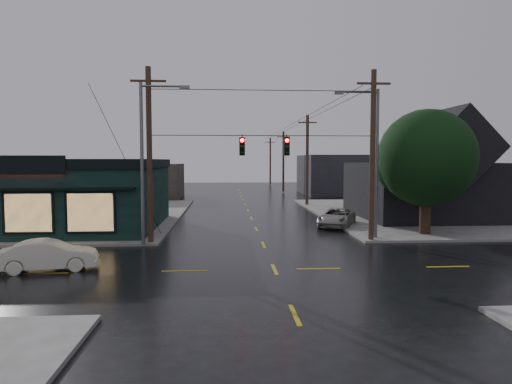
{
  "coord_description": "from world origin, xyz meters",
  "views": [
    {
      "loc": [
        -2.17,
        -19.96,
        4.88
      ],
      "look_at": [
        -0.42,
        6.15,
        3.05
      ],
      "focal_mm": 32.0,
      "sensor_mm": 36.0,
      "label": 1
    }
  ],
  "objects": [
    {
      "name": "pizza_shop",
      "position": [
        -15.0,
        12.94,
        2.56
      ],
      "size": [
        16.3,
        12.34,
        4.9
      ],
      "color": "black",
      "rests_on": "ground"
    },
    {
      "name": "utility_pole_far_b",
      "position": [
        6.5,
        48.0,
        0.0
      ],
      "size": [
        2.0,
        0.32,
        9.15
      ],
      "primitive_type": null,
      "color": "#311D16",
      "rests_on": "ground"
    },
    {
      "name": "streetlight_nw",
      "position": [
        -6.8,
        5.8,
        0.0
      ],
      "size": [
        5.4,
        0.3,
        9.15
      ],
      "primitive_type": null,
      "color": "#5D5F61",
      "rests_on": "ground"
    },
    {
      "name": "corner_tree",
      "position": [
        10.64,
        8.36,
        5.01
      ],
      "size": [
        6.19,
        6.19,
        7.98
      ],
      "color": "black",
      "rests_on": "ground"
    },
    {
      "name": "utility_pole_nw",
      "position": [
        -6.5,
        6.5,
        0.0
      ],
      "size": [
        2.0,
        0.32,
        10.15
      ],
      "primitive_type": null,
      "color": "#311D16",
      "rests_on": "ground"
    },
    {
      "name": "sedan_cream",
      "position": [
        -9.99,
        0.51,
        0.68
      ],
      "size": [
        4.34,
        2.24,
        1.36
      ],
      "primitive_type": "imported",
      "rotation": [
        0.0,
        0.0,
        1.77
      ],
      "color": "beige",
      "rests_on": "ground"
    },
    {
      "name": "bg_building_west",
      "position": [
        -14.0,
        40.0,
        2.2
      ],
      "size": [
        12.0,
        10.0,
        4.4
      ],
      "primitive_type": "cube",
      "color": "#392D29",
      "rests_on": "ground"
    },
    {
      "name": "suv_silver",
      "position": [
        6.0,
        12.93,
        0.67
      ],
      "size": [
        4.01,
        5.31,
        1.34
      ],
      "primitive_type": "imported",
      "rotation": [
        0.0,
        0.0,
        -0.43
      ],
      "color": "gray",
      "rests_on": "ground"
    },
    {
      "name": "span_signal_assembly",
      "position": [
        0.1,
        6.5,
        5.7
      ],
      "size": [
        13.0,
        0.48,
        1.23
      ],
      "color": "black",
      "rests_on": "ground"
    },
    {
      "name": "streetlight_ne",
      "position": [
        7.0,
        7.2,
        0.0
      ],
      "size": [
        5.4,
        0.3,
        9.15
      ],
      "primitive_type": null,
      "color": "#5D5F61",
      "rests_on": "ground"
    },
    {
      "name": "utility_pole_ne",
      "position": [
        6.5,
        6.5,
        0.0
      ],
      "size": [
        2.0,
        0.32,
        10.15
      ],
      "primitive_type": null,
      "color": "#311D16",
      "rests_on": "ground"
    },
    {
      "name": "sidewalk_ne",
      "position": [
        20.0,
        20.0,
        0.07
      ],
      "size": [
        28.0,
        28.0,
        0.15
      ],
      "primitive_type": "cube",
      "color": "#5E5C58",
      "rests_on": "ground"
    },
    {
      "name": "sidewalk_nw",
      "position": [
        -20.0,
        20.0,
        0.07
      ],
      "size": [
        28.0,
        28.0,
        0.15
      ],
      "primitive_type": "cube",
      "color": "#5E5C58",
      "rests_on": "ground"
    },
    {
      "name": "ne_building",
      "position": [
        15.0,
        17.0,
        4.47
      ],
      "size": [
        12.6,
        11.6,
        8.75
      ],
      "color": "black",
      "rests_on": "ground"
    },
    {
      "name": "bg_building_east",
      "position": [
        16.0,
        45.0,
        2.8
      ],
      "size": [
        14.0,
        12.0,
        5.6
      ],
      "primitive_type": "cube",
      "color": "#222227",
      "rests_on": "ground"
    },
    {
      "name": "utility_pole_far_a",
      "position": [
        6.5,
        28.0,
        0.0
      ],
      "size": [
        2.0,
        0.32,
        9.65
      ],
      "primitive_type": null,
      "color": "#311D16",
      "rests_on": "ground"
    },
    {
      "name": "ground_plane",
      "position": [
        0.0,
        0.0,
        0.0
      ],
      "size": [
        160.0,
        160.0,
        0.0
      ],
      "primitive_type": "plane",
      "color": "black"
    },
    {
      "name": "utility_pole_far_c",
      "position": [
        6.5,
        68.0,
        0.0
      ],
      "size": [
        2.0,
        0.32,
        9.15
      ],
      "primitive_type": null,
      "color": "#311D16",
      "rests_on": "ground"
    }
  ]
}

